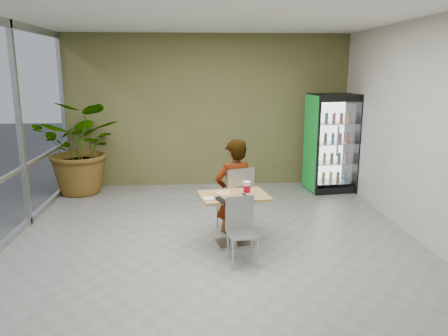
{
  "coord_description": "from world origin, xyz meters",
  "views": [
    {
      "loc": [
        -0.25,
        -5.8,
        2.48
      ],
      "look_at": [
        0.17,
        0.69,
        1.0
      ],
      "focal_mm": 35.0,
      "sensor_mm": 36.0,
      "label": 1
    }
  ],
  "objects": [
    {
      "name": "dining_table",
      "position": [
        0.27,
        0.09,
        0.54
      ],
      "size": [
        1.05,
        0.82,
        0.75
      ],
      "rotation": [
        0.0,
        0.0,
        0.18
      ],
      "color": "tan",
      "rests_on": "ground"
    },
    {
      "name": "seated_woman",
      "position": [
        0.33,
        0.65,
        0.58
      ],
      "size": [
        0.76,
        0.63,
        1.75
      ],
      "primitive_type": "imported",
      "rotation": [
        0.0,
        0.0,
        3.53
      ],
      "color": "black",
      "rests_on": "ground"
    },
    {
      "name": "room_envelope",
      "position": [
        0.0,
        0.0,
        1.6
      ],
      "size": [
        6.0,
        7.0,
        3.2
      ],
      "primitive_type": null,
      "color": "#B9B4A7",
      "rests_on": "ground"
    },
    {
      "name": "soda_cup",
      "position": [
        0.46,
        0.09,
        0.84
      ],
      "size": [
        0.1,
        0.1,
        0.19
      ],
      "color": "white",
      "rests_on": "dining_table"
    },
    {
      "name": "potted_plant",
      "position": [
        -2.53,
        2.99,
        0.94
      ],
      "size": [
        1.9,
        1.71,
        1.88
      ],
      "primitive_type": "imported",
      "rotation": [
        0.0,
        0.0,
        -0.16
      ],
      "color": "#276227",
      "rests_on": "ground"
    },
    {
      "name": "ground",
      "position": [
        0.0,
        0.0,
        0.0
      ],
      "size": [
        7.0,
        7.0,
        0.0
      ],
      "primitive_type": "plane",
      "color": "gray",
      "rests_on": "ground"
    },
    {
      "name": "napkin_stack",
      "position": [
        -0.09,
        -0.11,
        0.76
      ],
      "size": [
        0.18,
        0.18,
        0.02
      ],
      "primitive_type": "cube",
      "rotation": [
        0.0,
        0.0,
        0.34
      ],
      "color": "white",
      "rests_on": "dining_table"
    },
    {
      "name": "chair_near",
      "position": [
        0.32,
        -0.45,
        0.5
      ],
      "size": [
        0.43,
        0.43,
        0.86
      ],
      "rotation": [
        0.0,
        0.0,
        0.13
      ],
      "color": "#A7AAAC",
      "rests_on": "ground"
    },
    {
      "name": "beverage_fridge",
      "position": [
        2.52,
        2.86,
        1.0
      ],
      "size": [
        1.0,
        0.81,
        1.99
      ],
      "rotation": [
        0.0,
        0.0,
        0.14
      ],
      "color": "black",
      "rests_on": "ground"
    },
    {
      "name": "pizza_plate",
      "position": [
        0.15,
        0.15,
        0.77
      ],
      "size": [
        0.28,
        0.21,
        0.03
      ],
      "color": "white",
      "rests_on": "dining_table"
    },
    {
      "name": "chair_far",
      "position": [
        0.37,
        0.6,
        0.6
      ],
      "size": [
        0.6,
        0.6,
        1.03
      ],
      "rotation": [
        0.0,
        0.0,
        3.53
      ],
      "color": "#A7AAAC",
      "rests_on": "ground"
    },
    {
      "name": "cafeteria_tray",
      "position": [
        0.25,
        -0.16,
        0.76
      ],
      "size": [
        0.54,
        0.47,
        0.03
      ],
      "primitive_type": "cube",
      "rotation": [
        0.0,
        0.0,
        0.38
      ],
      "color": "black",
      "rests_on": "dining_table"
    }
  ]
}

